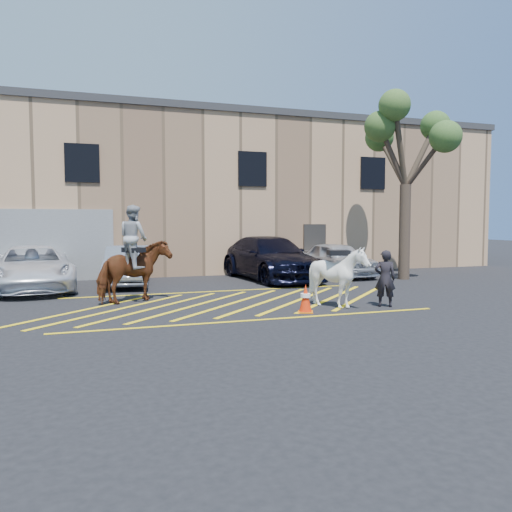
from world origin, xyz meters
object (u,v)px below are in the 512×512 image
object	(u,v)px
handler	(385,278)
traffic_cone	(306,298)
car_silver_sedan	(128,265)
mounted_bay	(134,263)
saddled_white	(338,277)
car_blue_suv	(270,258)
car_white_pickup	(32,268)
car_white_suv	(337,259)
tree	(406,136)

from	to	relation	value
handler	traffic_cone	bearing A→B (deg)	28.99
traffic_cone	car_silver_sedan	bearing A→B (deg)	118.45
car_silver_sedan	mounted_bay	size ratio (longest dim) A/B	1.56
car_silver_sedan	saddled_white	size ratio (longest dim) A/B	2.40
car_blue_suv	saddled_white	xyz separation A→B (m)	(-0.54, -6.74, -0.01)
handler	mounted_bay	size ratio (longest dim) A/B	0.56
saddled_white	traffic_cone	xyz separation A→B (m)	(-1.13, -0.38, -0.48)
handler	traffic_cone	distance (m)	2.44
car_white_pickup	car_blue_suv	size ratio (longest dim) A/B	0.92
car_white_pickup	handler	xyz separation A→B (m)	(9.46, -6.62, 0.02)
saddled_white	car_white_suv	bearing A→B (deg)	62.25
mounted_bay	handler	bearing A→B (deg)	-24.58
saddled_white	tree	bearing A→B (deg)	41.99
car_silver_sedan	tree	size ratio (longest dim) A/B	0.60
car_white_suv	saddled_white	bearing A→B (deg)	-123.41
saddled_white	handler	bearing A→B (deg)	-12.69
car_blue_suv	car_white_suv	xyz separation A→B (m)	(3.11, 0.18, -0.13)
car_silver_sedan	car_white_pickup	bearing A→B (deg)	-164.67
car_white_pickup	tree	world-z (taller)	tree
saddled_white	car_silver_sedan	bearing A→B (deg)	126.47
car_white_pickup	car_white_suv	size ratio (longest dim) A/B	1.28
car_silver_sedan	car_blue_suv	xyz separation A→B (m)	(5.56, -0.05, 0.14)
car_white_pickup	car_blue_suv	bearing A→B (deg)	-3.53
saddled_white	tree	size ratio (longest dim) A/B	0.25
car_silver_sedan	traffic_cone	xyz separation A→B (m)	(3.89, -7.17, -0.35)
mounted_bay	saddled_white	xyz separation A→B (m)	(5.15, -2.65, -0.28)
car_blue_suv	handler	distance (m)	7.07
car_white_suv	saddled_white	world-z (taller)	saddled_white
car_silver_sedan	traffic_cone	distance (m)	8.17
handler	saddled_white	xyz separation A→B (m)	(-1.28, 0.29, 0.07)
car_silver_sedan	mounted_bay	world-z (taller)	mounted_bay
car_white_suv	saddled_white	size ratio (longest dim) A/B	2.35
car_white_pickup	saddled_white	xyz separation A→B (m)	(8.18, -6.33, 0.09)
saddled_white	tree	xyz separation A→B (m)	(5.65, 5.08, 4.85)
car_silver_sedan	saddled_white	xyz separation A→B (m)	(5.02, -6.79, 0.13)
traffic_cone	car_blue_suv	bearing A→B (deg)	76.83
car_blue_suv	mounted_bay	world-z (taller)	mounted_bay
traffic_cone	car_white_suv	bearing A→B (deg)	56.85
car_blue_suv	handler	size ratio (longest dim) A/B	3.80
car_white_suv	traffic_cone	size ratio (longest dim) A/B	5.82
car_silver_sedan	car_blue_suv	distance (m)	5.56
car_white_suv	mounted_bay	bearing A→B (deg)	-159.72
saddled_white	traffic_cone	distance (m)	1.29
car_silver_sedan	traffic_cone	bearing A→B (deg)	-54.44
car_blue_suv	handler	bearing A→B (deg)	-89.80
mounted_bay	car_silver_sedan	bearing A→B (deg)	88.24
traffic_cone	tree	distance (m)	10.21
traffic_cone	saddled_white	bearing A→B (deg)	18.76
mounted_bay	saddled_white	bearing A→B (deg)	-27.24
car_blue_suv	traffic_cone	size ratio (longest dim) A/B	8.08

